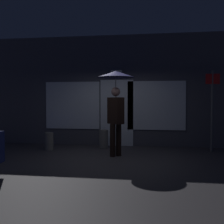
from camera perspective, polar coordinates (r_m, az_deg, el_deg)
ground_plane at (r=7.22m, az=-1.28°, el=-9.67°), size 18.00×18.00×0.00m
building_facade at (r=9.39m, az=1.11°, el=4.30°), size 10.29×0.48×3.69m
person_with_umbrella at (r=7.44m, az=0.77°, el=3.91°), size 1.00×1.00×2.30m
street_sign_post at (r=8.62m, az=19.96°, el=1.22°), size 0.40×0.07×2.39m
sidewalk_bollard at (r=8.86m, az=-1.73°, el=-5.56°), size 0.29×0.29×0.58m
sidewalk_bollard_2 at (r=8.66m, az=-12.85°, el=-5.93°), size 0.26×0.26×0.54m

